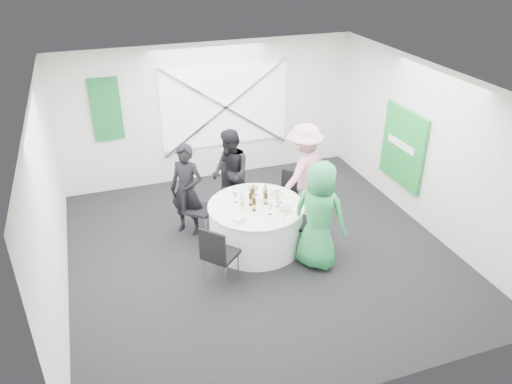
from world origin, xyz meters
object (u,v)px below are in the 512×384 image
object	(u,v)px
chair_back	(235,184)
person_man_back	(230,173)
person_man_back_left	(187,190)
person_woman_green	(319,216)
person_woman_pink	(304,172)
green_water_bottle	(265,194)
banquet_table	(256,225)
chair_back_left	(195,204)
chair_front_right	(320,219)
chair_back_right	(288,190)
clear_water_bottle	(242,201)
chair_front_left	(217,252)

from	to	relation	value
chair_back	person_man_back	size ratio (longest dim) A/B	0.62
person_man_back_left	person_woman_green	size ratio (longest dim) A/B	0.93
person_woman_pink	green_water_bottle	bearing A→B (deg)	0.54
chair_back	person_man_back	xyz separation A→B (m)	(-0.07, 0.04, 0.22)
banquet_table	chair_back_left	world-z (taller)	chair_back_left
chair_back_left	person_woman_green	bearing A→B (deg)	-93.95
banquet_table	chair_back	xyz separation A→B (m)	(-0.01, 1.15, 0.21)
person_woman_green	chair_front_right	bearing A→B (deg)	-72.82
chair_back_left	person_man_back	size ratio (longest dim) A/B	0.60
chair_back_right	chair_front_right	size ratio (longest dim) A/B	0.80
person_woman_green	green_water_bottle	size ratio (longest dim) A/B	5.81
banquet_table	clear_water_bottle	xyz separation A→B (m)	(-0.24, -0.00, 0.50)
chair_front_right	person_man_back_left	bearing A→B (deg)	-95.50
banquet_table	person_woman_green	bearing A→B (deg)	-47.73
chair_back	person_woman_pink	world-z (taller)	person_woman_pink
person_man_back_left	clear_water_bottle	world-z (taller)	person_man_back_left
person_man_back	chair_front_right	bearing A→B (deg)	26.43
person_woman_pink	green_water_bottle	world-z (taller)	person_woman_pink
chair_front_right	person_man_back_left	distance (m)	2.28
clear_water_bottle	person_man_back_left	bearing A→B (deg)	132.46
chair_back	person_woman_pink	size ratio (longest dim) A/B	0.56
clear_water_bottle	green_water_bottle	bearing A→B (deg)	12.73
person_woman_green	chair_back	bearing A→B (deg)	-21.61
banquet_table	chair_back_right	xyz separation A→B (m)	(0.89, 0.80, 0.10)
chair_front_left	person_man_back_left	size ratio (longest dim) A/B	0.61
banquet_table	chair_front_left	xyz separation A→B (m)	(-0.87, -0.80, 0.20)
person_man_back	chair_back_right	bearing A→B (deg)	64.68
chair_back	clear_water_bottle	xyz separation A→B (m)	(-0.23, -1.15, 0.29)
chair_back_left	chair_front_left	bearing A→B (deg)	-140.87
chair_back	person_woman_green	xyz separation A→B (m)	(0.73, -1.95, 0.28)
chair_back_left	person_woman_green	distance (m)	2.21
banquet_table	person_man_back_left	xyz separation A→B (m)	(-0.96, 0.79, 0.43)
chair_back	chair_front_right	bearing A→B (deg)	-61.45
chair_back	chair_front_right	distance (m)	1.89
banquet_table	person_woman_green	size ratio (longest dim) A/B	0.90
chair_back_right	person_woman_pink	distance (m)	0.50
chair_back	chair_front_right	xyz separation A→B (m)	(0.91, -1.65, 0.02)
chair_back_left	green_water_bottle	world-z (taller)	green_water_bottle
chair_back_left	green_water_bottle	distance (m)	1.25
person_woman_green	green_water_bottle	distance (m)	1.05
chair_back_left	person_woman_green	world-z (taller)	person_woman_green
person_woman_pink	green_water_bottle	size ratio (longest dim) A/B	5.93
person_woman_pink	person_woman_green	size ratio (longest dim) A/B	1.02
chair_back	chair_front_right	world-z (taller)	chair_front_right
chair_back	banquet_table	bearing A→B (deg)	-90.00
chair_back_right	clear_water_bottle	bearing A→B (deg)	-96.46
chair_back	chair_back_left	size ratio (longest dim) A/B	1.04
chair_front_left	person_woman_green	size ratio (longest dim) A/B	0.57
chair_back	person_man_back_left	bearing A→B (deg)	-159.59
person_woman_pink	clear_water_bottle	xyz separation A→B (m)	(-1.34, -0.62, -0.01)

